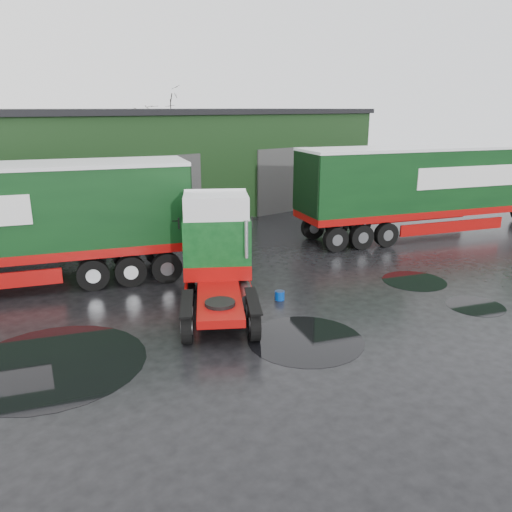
{
  "coord_description": "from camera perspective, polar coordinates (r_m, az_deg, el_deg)",
  "views": [
    {
      "loc": [
        -10.5,
        -9.4,
        6.38
      ],
      "look_at": [
        -0.8,
        2.92,
        1.7
      ],
      "focal_mm": 35.0,
      "sensor_mm": 36.0,
      "label": 1
    }
  ],
  "objects": [
    {
      "name": "wash_bucket",
      "position": [
        17.27,
        2.71,
        -4.52
      ],
      "size": [
        0.42,
        0.42,
        0.31
      ],
      "primitive_type": "cylinder",
      "rotation": [
        0.0,
        0.0,
        -0.32
      ],
      "color": "#063392",
      "rests_on": "ground"
    },
    {
      "name": "hero_tractor",
      "position": [
        15.67,
        -4.37,
        -0.3
      ],
      "size": [
        5.28,
        6.32,
        3.67
      ],
      "primitive_type": null,
      "rotation": [
        0.0,
        0.0,
        -0.57
      ],
      "color": "#0D4518",
      "rests_on": "ground"
    },
    {
      "name": "tree_back_b",
      "position": [
        44.49,
        -10.98,
        12.93
      ],
      "size": [
        4.4,
        4.4,
        7.5
      ],
      "primitive_type": null,
      "color": "black",
      "rests_on": "ground"
    },
    {
      "name": "puddle_3",
      "position": [
        18.31,
        23.78,
        -5.24
      ],
      "size": [
        1.9,
        1.9,
        0.01
      ],
      "primitive_type": "cylinder",
      "color": "black",
      "rests_on": "ground"
    },
    {
      "name": "puddle_2",
      "position": [
        14.23,
        -22.11,
        -11.33
      ],
      "size": [
        4.73,
        4.73,
        0.01
      ],
      "primitive_type": "cylinder",
      "color": "black",
      "rests_on": "ground"
    },
    {
      "name": "puddle_0",
      "position": [
        14.52,
        5.67,
        -9.52
      ],
      "size": [
        3.34,
        3.34,
        0.01
      ],
      "primitive_type": "cylinder",
      "color": "black",
      "rests_on": "ground"
    },
    {
      "name": "lorry_right",
      "position": [
        26.89,
        18.9,
        6.98
      ],
      "size": [
        17.47,
        8.58,
        4.58
      ],
      "primitive_type": null,
      "rotation": [
        0.0,
        0.0,
        -1.91
      ],
      "color": "silver",
      "rests_on": "ground"
    },
    {
      "name": "ground",
      "position": [
        15.47,
        9.16,
        -7.97
      ],
      "size": [
        100.0,
        100.0,
        0.0
      ],
      "primitive_type": "plane",
      "color": "black"
    },
    {
      "name": "warehouse",
      "position": [
        32.11,
        -15.34,
        10.28
      ],
      "size": [
        32.4,
        12.4,
        6.3
      ],
      "color": "black",
      "rests_on": "ground"
    },
    {
      "name": "puddle_1",
      "position": [
        20.06,
        17.62,
        -2.73
      ],
      "size": [
        2.4,
        2.4,
        0.01
      ],
      "primitive_type": "cylinder",
      "color": "black",
      "rests_on": "ground"
    }
  ]
}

